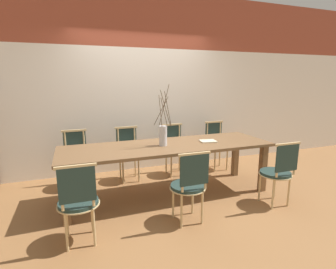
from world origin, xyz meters
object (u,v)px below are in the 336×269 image
(chair_far_center, at_px, (175,147))
(book_stack, at_px, (208,141))
(vase_centerpiece, at_px, (163,135))
(dining_table, at_px, (168,151))
(chair_near_center, at_px, (278,171))

(chair_far_center, bearing_deg, book_stack, 104.12)
(chair_far_center, xyz_separation_m, vase_centerpiece, (-0.50, -0.82, 0.43))
(dining_table, relative_size, chair_near_center, 3.35)
(chair_far_center, relative_size, book_stack, 3.49)
(chair_far_center, bearing_deg, dining_table, 62.50)
(chair_near_center, relative_size, book_stack, 3.49)
(dining_table, height_order, vase_centerpiece, vase_centerpiece)
(dining_table, xyz_separation_m, chair_near_center, (1.26, -0.81, -0.18))
(chair_near_center, bearing_deg, chair_far_center, 117.42)
(vase_centerpiece, relative_size, book_stack, 3.32)
(dining_table, bearing_deg, chair_far_center, 62.50)
(vase_centerpiece, bearing_deg, book_stack, -0.54)
(vase_centerpiece, bearing_deg, chair_near_center, -30.62)
(chair_near_center, distance_m, vase_centerpiece, 1.61)
(dining_table, relative_size, chair_far_center, 3.35)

